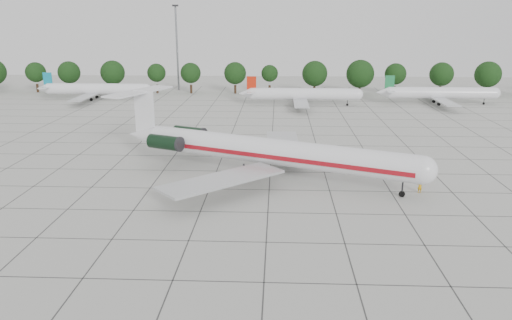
# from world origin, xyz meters

# --- Properties ---
(ground) EXTENTS (260.00, 260.00, 0.00)m
(ground) POSITION_xyz_m (0.00, 0.00, 0.00)
(ground) COLOR #BABAB2
(ground) RESTS_ON ground
(apron_joints) EXTENTS (170.00, 170.00, 0.02)m
(apron_joints) POSITION_xyz_m (0.00, 15.00, 0.01)
(apron_joints) COLOR #383838
(apron_joints) RESTS_ON ground
(main_airliner) EXTENTS (45.64, 34.37, 11.13)m
(main_airliner) POSITION_xyz_m (-1.84, 6.07, 3.93)
(main_airliner) COLOR silver
(main_airliner) RESTS_ON ground
(ground_crew) EXTENTS (0.71, 0.56, 1.73)m
(ground_crew) POSITION_xyz_m (19.67, -0.20, 0.86)
(ground_crew) COLOR #E1A00D
(ground_crew) RESTS_ON ground
(bg_airliner_b) EXTENTS (28.24, 27.20, 7.40)m
(bg_airliner_b) POSITION_xyz_m (-48.82, 71.87, 2.91)
(bg_airliner_b) COLOR silver
(bg_airliner_b) RESTS_ON ground
(bg_airliner_c) EXTENTS (28.24, 27.20, 7.40)m
(bg_airliner_c) POSITION_xyz_m (7.44, 65.22, 2.91)
(bg_airliner_c) COLOR silver
(bg_airliner_c) RESTS_ON ground
(bg_airliner_d) EXTENTS (28.24, 27.20, 7.40)m
(bg_airliner_d) POSITION_xyz_m (43.22, 68.66, 2.91)
(bg_airliner_d) COLOR silver
(bg_airliner_d) RESTS_ON ground
(tree_line) EXTENTS (249.86, 8.44, 10.22)m
(tree_line) POSITION_xyz_m (-11.68, 85.00, 5.98)
(tree_line) COLOR #332114
(tree_line) RESTS_ON ground
(floodlight_mast) EXTENTS (1.60, 1.60, 25.45)m
(floodlight_mast) POSITION_xyz_m (-30.00, 92.00, 14.28)
(floodlight_mast) COLOR slate
(floodlight_mast) RESTS_ON ground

